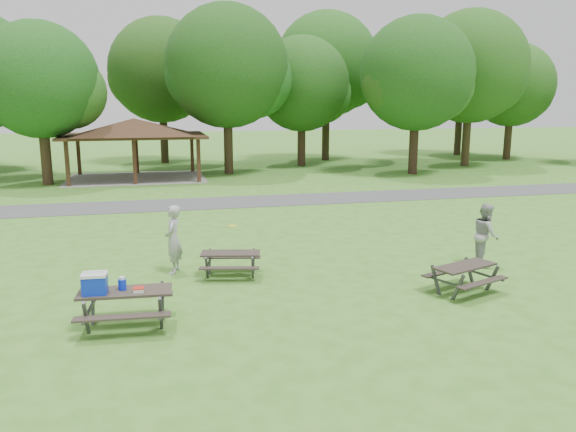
% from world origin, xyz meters
% --- Properties ---
extents(ground, '(160.00, 160.00, 0.00)m').
position_xyz_m(ground, '(0.00, 0.00, 0.00)').
color(ground, '#3B7621').
rests_on(ground, ground).
extents(asphalt_path, '(120.00, 3.20, 0.02)m').
position_xyz_m(asphalt_path, '(0.00, 14.00, 0.01)').
color(asphalt_path, '#434345').
rests_on(asphalt_path, ground).
extents(pavilion, '(8.60, 7.01, 3.76)m').
position_xyz_m(pavilion, '(-4.00, 24.00, 3.06)').
color(pavilion, '#321F12').
rests_on(pavilion, ground).
extents(tree_row_d, '(6.93, 6.60, 9.27)m').
position_xyz_m(tree_row_d, '(-8.92, 22.53, 5.77)').
color(tree_row_d, '#302115').
rests_on(tree_row_d, ground).
extents(tree_row_e, '(8.40, 8.00, 11.02)m').
position_xyz_m(tree_row_e, '(2.10, 25.03, 6.78)').
color(tree_row_e, black).
rests_on(tree_row_e, ground).
extents(tree_row_f, '(7.35, 7.00, 9.55)m').
position_xyz_m(tree_row_f, '(8.09, 28.53, 5.84)').
color(tree_row_f, black).
rests_on(tree_row_f, ground).
extents(tree_row_g, '(7.77, 7.40, 10.25)m').
position_xyz_m(tree_row_g, '(14.09, 22.03, 6.33)').
color(tree_row_g, black).
rests_on(tree_row_g, ground).
extents(tree_row_h, '(8.61, 8.20, 11.37)m').
position_xyz_m(tree_row_h, '(20.10, 25.53, 7.03)').
color(tree_row_h, '#322416').
rests_on(tree_row_h, ground).
extents(tree_row_i, '(7.14, 6.80, 9.52)m').
position_xyz_m(tree_row_i, '(26.08, 29.03, 5.91)').
color(tree_row_i, '#322116').
rests_on(tree_row_i, ground).
extents(tree_deep_b, '(8.40, 8.00, 11.13)m').
position_xyz_m(tree_deep_b, '(-1.90, 33.03, 6.89)').
color(tree_deep_b, black).
rests_on(tree_deep_b, ground).
extents(tree_deep_c, '(8.82, 8.40, 11.90)m').
position_xyz_m(tree_deep_c, '(11.10, 32.03, 7.44)').
color(tree_deep_c, black).
rests_on(tree_deep_c, ground).
extents(tree_deep_d, '(8.40, 8.00, 11.27)m').
position_xyz_m(tree_deep_d, '(24.10, 33.53, 7.03)').
color(tree_deep_d, black).
rests_on(tree_deep_d, ground).
extents(picnic_table_near, '(2.05, 1.69, 1.35)m').
position_xyz_m(picnic_table_near, '(-3.90, -0.63, 0.78)').
color(picnic_table_near, '#2D2721').
rests_on(picnic_table_near, ground).
extents(picnic_table_middle, '(1.86, 1.62, 0.70)m').
position_xyz_m(picnic_table_middle, '(-1.02, 2.43, 0.52)').
color(picnic_table_middle, '#2B231F').
rests_on(picnic_table_middle, ground).
extents(picnic_table_far, '(2.07, 1.87, 0.74)m').
position_xyz_m(picnic_table_far, '(4.56, -0.32, 0.54)').
color(picnic_table_far, '#2A231E').
rests_on(picnic_table_far, ground).
extents(frisbee_in_flight, '(0.32, 0.32, 0.02)m').
position_xyz_m(frisbee_in_flight, '(-0.89, 2.88, 1.33)').
color(frisbee_in_flight, yellow).
rests_on(frisbee_in_flight, ground).
extents(frisbee_thrower, '(0.62, 0.80, 1.94)m').
position_xyz_m(frisbee_thrower, '(-2.54, 3.13, 0.97)').
color(frisbee_thrower, '#9E9EA1').
rests_on(frisbee_thrower, ground).
extents(frisbee_catcher, '(0.97, 1.09, 1.86)m').
position_xyz_m(frisbee_catcher, '(6.46, 1.74, 0.93)').
color(frisbee_catcher, '#9A9A9C').
rests_on(frisbee_catcher, ground).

